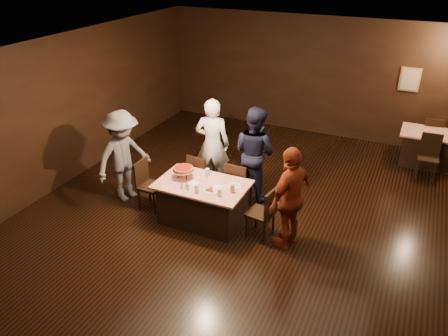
% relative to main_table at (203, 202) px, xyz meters
% --- Properties ---
extents(room, '(10.00, 10.04, 3.02)m').
position_rel_main_table_xyz_m(room, '(0.71, 0.01, 1.75)').
color(room, black).
rests_on(room, ground).
extents(main_table, '(1.60, 1.00, 0.77)m').
position_rel_main_table_xyz_m(main_table, '(0.00, 0.00, 0.00)').
color(main_table, '#B2130B').
rests_on(main_table, ground).
extents(back_table, '(1.30, 0.90, 0.77)m').
position_rel_main_table_xyz_m(back_table, '(3.60, 4.20, 0.00)').
color(back_table, '#A9190B').
rests_on(back_table, ground).
extents(chair_far_left, '(0.47, 0.47, 0.95)m').
position_rel_main_table_xyz_m(chair_far_left, '(-0.40, 0.75, 0.09)').
color(chair_far_left, black).
rests_on(chair_far_left, ground).
extents(chair_far_right, '(0.43, 0.43, 0.95)m').
position_rel_main_table_xyz_m(chair_far_right, '(0.40, 0.75, 0.09)').
color(chair_far_right, black).
rests_on(chair_far_right, ground).
extents(chair_end_left, '(0.43, 0.43, 0.95)m').
position_rel_main_table_xyz_m(chair_end_left, '(-1.10, -0.00, 0.09)').
color(chair_end_left, black).
rests_on(chair_end_left, ground).
extents(chair_end_right, '(0.48, 0.48, 0.95)m').
position_rel_main_table_xyz_m(chair_end_right, '(1.10, -0.00, 0.09)').
color(chair_end_right, black).
rests_on(chair_end_right, ground).
extents(chair_back_near, '(0.43, 0.43, 0.95)m').
position_rel_main_table_xyz_m(chair_back_near, '(3.60, 3.50, 0.09)').
color(chair_back_near, black).
rests_on(chair_back_near, ground).
extents(chair_back_far, '(0.48, 0.48, 0.95)m').
position_rel_main_table_xyz_m(chair_back_far, '(3.60, 4.80, 0.09)').
color(chair_back_far, black).
rests_on(chair_back_far, ground).
extents(diner_white_jacket, '(0.78, 0.60, 1.90)m').
position_rel_main_table_xyz_m(diner_white_jacket, '(-0.40, 1.24, 0.56)').
color(diner_white_jacket, white).
rests_on(diner_white_jacket, ground).
extents(diner_navy_hoodie, '(1.09, 0.97, 1.86)m').
position_rel_main_table_xyz_m(diner_navy_hoodie, '(0.49, 1.26, 0.54)').
color(diner_navy_hoodie, black).
rests_on(diner_navy_hoodie, ground).
extents(diner_grey_knit, '(1.00, 1.33, 1.83)m').
position_rel_main_table_xyz_m(diner_grey_knit, '(-1.73, 0.09, 0.53)').
color(diner_grey_knit, '#5C5C61').
rests_on(diner_grey_knit, ground).
extents(diner_red_shirt, '(0.73, 1.13, 1.78)m').
position_rel_main_table_xyz_m(diner_red_shirt, '(1.60, -0.01, 0.51)').
color(diner_red_shirt, maroon).
rests_on(diner_red_shirt, ground).
extents(pizza_stand, '(0.38, 0.38, 0.22)m').
position_rel_main_table_xyz_m(pizza_stand, '(-0.40, 0.05, 0.57)').
color(pizza_stand, black).
rests_on(pizza_stand, main_table).
extents(plate_with_slice, '(0.25, 0.25, 0.06)m').
position_rel_main_table_xyz_m(plate_with_slice, '(0.25, -0.18, 0.41)').
color(plate_with_slice, white).
rests_on(plate_with_slice, main_table).
extents(plate_empty, '(0.25, 0.25, 0.01)m').
position_rel_main_table_xyz_m(plate_empty, '(0.55, 0.15, 0.39)').
color(plate_empty, white).
rests_on(plate_empty, main_table).
extents(glass_front_left, '(0.08, 0.08, 0.14)m').
position_rel_main_table_xyz_m(glass_front_left, '(0.05, -0.30, 0.46)').
color(glass_front_left, silver).
rests_on(glass_front_left, main_table).
extents(glass_front_right, '(0.08, 0.08, 0.14)m').
position_rel_main_table_xyz_m(glass_front_right, '(0.45, -0.25, 0.46)').
color(glass_front_right, silver).
rests_on(glass_front_right, main_table).
extents(glass_amber, '(0.08, 0.08, 0.14)m').
position_rel_main_table_xyz_m(glass_amber, '(0.60, -0.05, 0.46)').
color(glass_amber, '#BF7F26').
rests_on(glass_amber, main_table).
extents(glass_back, '(0.08, 0.08, 0.14)m').
position_rel_main_table_xyz_m(glass_back, '(-0.05, 0.30, 0.46)').
color(glass_back, silver).
rests_on(glass_back, main_table).
extents(condiments, '(0.17, 0.10, 0.09)m').
position_rel_main_table_xyz_m(condiments, '(-0.18, -0.28, 0.43)').
color(condiments, silver).
rests_on(condiments, main_table).
extents(napkin_center, '(0.19, 0.19, 0.01)m').
position_rel_main_table_xyz_m(napkin_center, '(0.30, -0.00, 0.39)').
color(napkin_center, white).
rests_on(napkin_center, main_table).
extents(napkin_left, '(0.21, 0.21, 0.01)m').
position_rel_main_table_xyz_m(napkin_left, '(-0.15, -0.05, 0.39)').
color(napkin_left, white).
rests_on(napkin_left, main_table).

